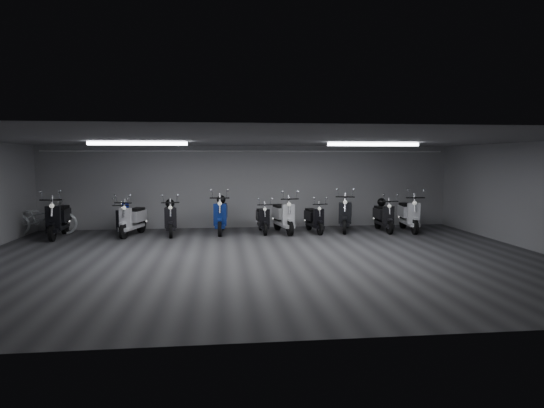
{
  "coord_description": "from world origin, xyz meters",
  "views": [
    {
      "loc": [
        -0.96,
        -10.66,
        2.36
      ],
      "look_at": [
        0.5,
        2.5,
        1.05
      ],
      "focal_mm": 30.19,
      "sensor_mm": 36.0,
      "label": 1
    }
  ],
  "objects": [
    {
      "name": "floor",
      "position": [
        0.0,
        0.0,
        -0.01
      ],
      "size": [
        14.0,
        10.0,
        0.01
      ],
      "primitive_type": "cube",
      "color": "#373639",
      "rests_on": "ground"
    },
    {
      "name": "scooter_2",
      "position": [
        -3.69,
        3.63,
        0.67
      ],
      "size": [
        1.05,
        1.88,
        1.33
      ],
      "primitive_type": null,
      "rotation": [
        0.0,
        0.0,
        -0.27
      ],
      "color": "silver",
      "rests_on": "floor"
    },
    {
      "name": "scooter_3",
      "position": [
        -2.55,
        3.64,
        0.66
      ],
      "size": [
        0.8,
        1.84,
        1.33
      ],
      "primitive_type": null,
      "rotation": [
        0.0,
        0.0,
        0.12
      ],
      "color": "black",
      "rests_on": "floor"
    },
    {
      "name": "scooter_5",
      "position": [
        0.34,
        3.73,
        0.59
      ],
      "size": [
        0.61,
        1.62,
        1.18
      ],
      "primitive_type": null,
      "rotation": [
        0.0,
        0.0,
        0.05
      ],
      "color": "black",
      "rests_on": "floor"
    },
    {
      "name": "scooter_10",
      "position": [
        5.1,
        3.51,
        0.72
      ],
      "size": [
        0.84,
        1.99,
        1.44
      ],
      "primitive_type": null,
      "rotation": [
        0.0,
        0.0,
        -0.11
      ],
      "color": "silver",
      "rests_on": "floor"
    },
    {
      "name": "fluor_strip_right",
      "position": [
        3.0,
        1.0,
        2.74
      ],
      "size": [
        2.4,
        0.18,
        0.08
      ],
      "primitive_type": "cube",
      "color": "white",
      "rests_on": "ceiling"
    },
    {
      "name": "helmet_1",
      "position": [
        -4.01,
        4.1,
        0.88
      ],
      "size": [
        0.27,
        0.27,
        0.27
      ],
      "primitive_type": "sphere",
      "color": "navy",
      "rests_on": "scooter_1"
    },
    {
      "name": "helmet_3",
      "position": [
        -2.58,
        3.88,
        0.96
      ],
      "size": [
        0.29,
        0.29,
        0.29
      ],
      "primitive_type": "sphere",
      "color": "black",
      "rests_on": "scooter_3"
    },
    {
      "name": "scooter_9",
      "position": [
        4.28,
        3.58,
        0.65
      ],
      "size": [
        0.6,
        1.74,
        1.29
      ],
      "primitive_type": null,
      "rotation": [
        0.0,
        0.0,
        -0.01
      ],
      "color": "black",
      "rests_on": "floor"
    },
    {
      "name": "conduit",
      "position": [
        0.0,
        4.92,
        2.62
      ],
      "size": [
        13.6,
        0.05,
        0.05
      ],
      "primitive_type": "cylinder",
      "rotation": [
        0.0,
        1.57,
        0.0
      ],
      "color": "white",
      "rests_on": "back_wall"
    },
    {
      "name": "fluor_strip_left",
      "position": [
        -3.0,
        1.0,
        2.74
      ],
      "size": [
        2.4,
        0.18,
        0.08
      ],
      "primitive_type": "cube",
      "color": "white",
      "rests_on": "ceiling"
    },
    {
      "name": "scooter_8",
      "position": [
        3.06,
        3.79,
        0.73
      ],
      "size": [
        1.22,
        2.07,
        1.46
      ],
      "primitive_type": null,
      "rotation": [
        0.0,
        0.0,
        -0.31
      ],
      "color": "black",
      "rests_on": "floor"
    },
    {
      "name": "scooter_1",
      "position": [
        -4.0,
        3.88,
        0.6
      ],
      "size": [
        0.61,
        1.64,
        1.2
      ],
      "primitive_type": null,
      "rotation": [
        0.0,
        0.0,
        0.04
      ],
      "color": "black",
      "rests_on": "floor"
    },
    {
      "name": "scooter_0",
      "position": [
        -5.83,
        3.51,
        0.74
      ],
      "size": [
        0.79,
        2.03,
        1.49
      ],
      "primitive_type": null,
      "rotation": [
        0.0,
        0.0,
        0.06
      ],
      "color": "black",
      "rests_on": "floor"
    },
    {
      "name": "ceiling",
      "position": [
        0.0,
        0.0,
        2.8
      ],
      "size": [
        14.0,
        10.0,
        0.01
      ],
      "primitive_type": "cube",
      "color": "slate",
      "rests_on": "ground"
    },
    {
      "name": "bicycle",
      "position": [
        -6.5,
        4.05,
        0.66
      ],
      "size": [
        2.11,
        1.01,
        1.31
      ],
      "primitive_type": "imported",
      "rotation": [
        0.0,
        0.0,
        1.72
      ],
      "color": "silver",
      "rests_on": "floor"
    },
    {
      "name": "helmet_2",
      "position": [
        4.28,
        3.82,
        0.94
      ],
      "size": [
        0.28,
        0.28,
        0.28
      ],
      "primitive_type": "sphere",
      "color": "black",
      "rests_on": "scooter_9"
    },
    {
      "name": "scooter_6",
      "position": [
        0.99,
        3.65,
        0.71
      ],
      "size": [
        0.98,
        1.99,
        1.42
      ],
      "primitive_type": null,
      "rotation": [
        0.0,
        0.0,
        0.19
      ],
      "color": "silver",
      "rests_on": "floor"
    },
    {
      "name": "right_wall",
      "position": [
        7.0,
        0.0,
        1.4
      ],
      "size": [
        0.01,
        10.0,
        2.8
      ],
      "primitive_type": "cube",
      "color": "gray",
      "rests_on": "ground"
    },
    {
      "name": "scooter_4",
      "position": [
        -0.99,
        3.81,
        0.73
      ],
      "size": [
        0.76,
        2.0,
        1.47
      ],
      "primitive_type": null,
      "rotation": [
        0.0,
        0.0,
        -0.05
      ],
      "color": "navy",
      "rests_on": "floor"
    },
    {
      "name": "helmet_0",
      "position": [
        -0.98,
        4.09,
        1.05
      ],
      "size": [
        0.29,
        0.29,
        0.29
      ],
      "primitive_type": "sphere",
      "color": "black",
      "rests_on": "scooter_4"
    },
    {
      "name": "back_wall",
      "position": [
        0.0,
        5.0,
        1.4
      ],
      "size": [
        14.0,
        0.01,
        2.8
      ],
      "primitive_type": "cube",
      "color": "gray",
      "rests_on": "ground"
    },
    {
      "name": "scooter_7",
      "position": [
        1.99,
        3.61,
        0.6
      ],
      "size": [
        0.76,
        1.67,
        1.2
      ],
      "primitive_type": null,
      "rotation": [
        0.0,
        0.0,
        0.14
      ],
      "color": "black",
      "rests_on": "floor"
    },
    {
      "name": "front_wall",
      "position": [
        0.0,
        -5.0,
        1.4
      ],
      "size": [
        14.0,
        0.01,
        2.8
      ],
      "primitive_type": "cube",
      "color": "gray",
      "rests_on": "ground"
    }
  ]
}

